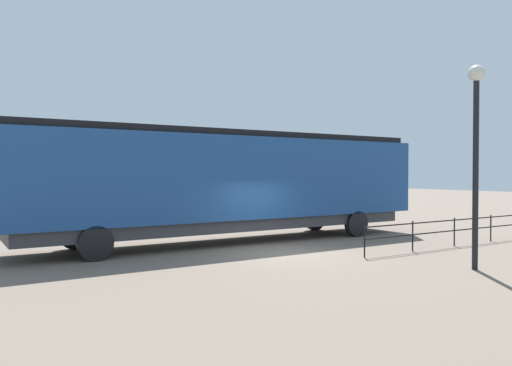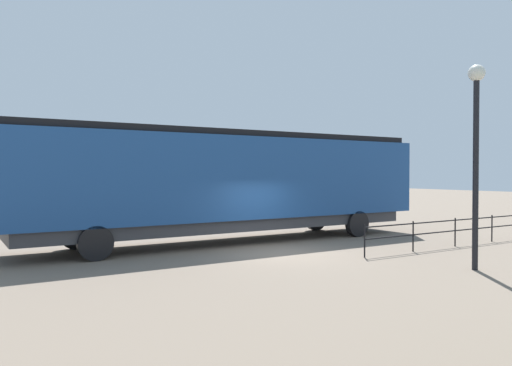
{
  "view_description": "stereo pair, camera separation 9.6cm",
  "coord_description": "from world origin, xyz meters",
  "views": [
    {
      "loc": [
        13.68,
        -9.79,
        2.73
      ],
      "look_at": [
        -0.12,
        -1.0,
        2.4
      ],
      "focal_mm": 34.88,
      "sensor_mm": 36.0,
      "label": 1
    },
    {
      "loc": [
        13.73,
        -9.71,
        2.73
      ],
      "look_at": [
        -0.12,
        -1.0,
        2.4
      ],
      "focal_mm": 34.88,
      "sensor_mm": 36.0,
      "label": 2
    }
  ],
  "objects": [
    {
      "name": "ground_plane",
      "position": [
        0.0,
        0.0,
        0.0
      ],
      "size": [
        120.0,
        120.0,
        0.0
      ],
      "primitive_type": "plane",
      "color": "#756656"
    },
    {
      "name": "locomotive",
      "position": [
        -3.33,
        0.36,
        2.42
      ],
      "size": [
        3.11,
        17.21,
        4.33
      ],
      "color": "navy",
      "rests_on": "ground_plane"
    },
    {
      "name": "lamp_post",
      "position": [
        5.23,
        2.91,
        3.89
      ],
      "size": [
        0.47,
        0.47,
        5.75
      ],
      "color": "black",
      "rests_on": "ground_plane"
    },
    {
      "name": "platform_fence",
      "position": [
        2.07,
        6.38,
        0.7
      ],
      "size": [
        0.05,
        9.29,
        1.06
      ],
      "color": "black",
      "rests_on": "ground_plane"
    }
  ]
}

